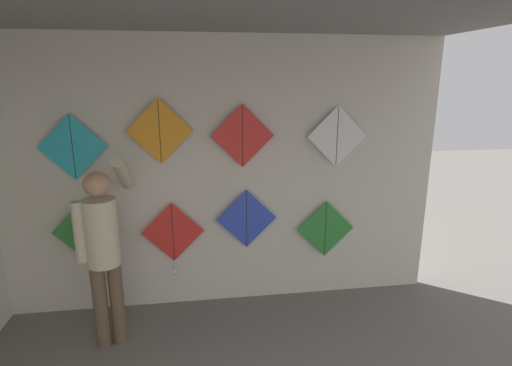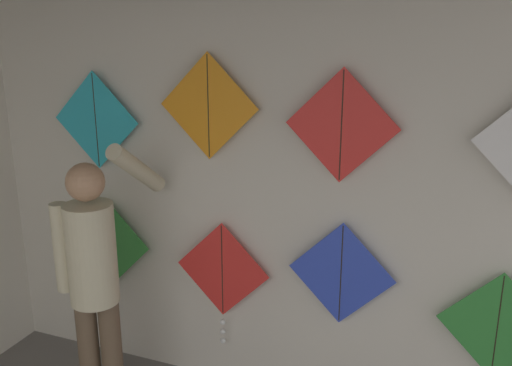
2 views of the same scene
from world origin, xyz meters
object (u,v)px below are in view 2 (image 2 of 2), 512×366
kite_4 (96,120)px  kite_1 (222,275)px  kite_2 (341,274)px  kite_6 (342,126)px  shopkeeper (95,271)px  kite_0 (109,243)px  kite_3 (497,327)px  kite_5 (208,107)px

kite_4 → kite_1: bearing=-0.1°
kite_2 → kite_6: size_ratio=1.00×
kite_1 → kite_2: kite_2 is taller
shopkeeper → kite_4: bearing=103.5°
kite_0 → kite_4: kite_4 is taller
kite_1 → kite_2: size_ratio=1.33×
kite_0 → kite_2: (1.62, 0.00, 0.05)m
kite_1 → kite_2: (0.77, 0.00, 0.14)m
kite_0 → kite_6: (1.59, 0.00, 0.93)m
shopkeeper → kite_6: kite_6 is taller
kite_1 → kite_4: size_ratio=1.33×
kite_2 → kite_4: (-1.65, 0.00, 0.80)m
kite_0 → kite_6: kite_6 is taller
kite_3 → kite_6: 1.37m
kite_2 → shopkeeper: bearing=-157.4°
kite_1 → kite_4: 1.29m
kite_1 → kite_4: kite_4 is taller
kite_0 → kite_1: kite_0 is taller
kite_0 → kite_3: 2.49m
kite_4 → kite_5: kite_5 is taller
kite_0 → kite_2: bearing=0.0°
kite_0 → kite_5: 1.26m
kite_3 → kite_5: size_ratio=1.00×
shopkeeper → kite_0: shopkeeper is taller
kite_2 → kite_4: kite_4 is taller
kite_2 → kite_4: size_ratio=1.00×
kite_6 → kite_0: bearing=180.0°
kite_1 → kite_3: size_ratio=1.33×
kite_5 → kite_6: kite_5 is taller
kite_6 → kite_4: bearing=180.0°
kite_0 → kite_4: (-0.02, 0.00, 0.85)m
shopkeeper → kite_1: bearing=27.5°
kite_2 → kite_3: bearing=0.0°
kite_3 → kite_5: 2.03m
kite_1 → kite_3: (1.63, 0.00, -0.02)m
kite_1 → kite_0: bearing=179.9°
kite_0 → shopkeeper: bearing=-61.4°
kite_2 → kite_3: 0.88m
kite_0 → kite_4: size_ratio=1.00×
kite_5 → kite_6: bearing=0.0°
kite_4 → kite_2: bearing=0.0°
kite_3 → kite_2: bearing=180.0°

